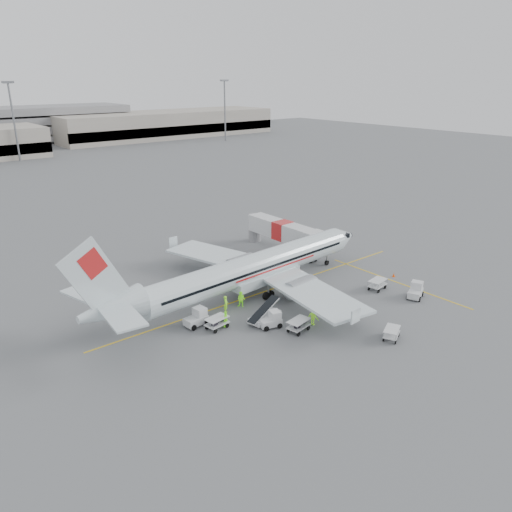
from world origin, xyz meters
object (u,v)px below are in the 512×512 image
object	(u,v)px
tug_mid	(270,320)
tug_aft	(196,317)
jet_bridge	(282,237)
belt_loader	(265,309)
tug_fore	(415,291)
aircraft	(255,249)

from	to	relation	value
tug_mid	tug_aft	bearing A→B (deg)	153.12
jet_bridge	tug_mid	size ratio (longest dim) A/B	7.63
tug_mid	belt_loader	bearing A→B (deg)	88.19
belt_loader	tug_mid	distance (m)	1.53
belt_loader	tug_fore	size ratio (longest dim) A/B	2.13
belt_loader	tug_fore	xyz separation A→B (m)	(16.86, -6.53, -0.44)
aircraft	tug_mid	world-z (taller)	aircraft
belt_loader	tug_aft	size ratio (longest dim) A/B	2.13
tug_fore	jet_bridge	bearing A→B (deg)	70.28
belt_loader	tug_fore	distance (m)	18.09
aircraft	tug_mid	distance (m)	9.73
belt_loader	tug_aft	bearing A→B (deg)	137.07
aircraft	belt_loader	world-z (taller)	aircraft
tug_fore	tug_aft	xyz separation A→B (m)	(-22.88, 10.17, -0.00)
tug_aft	tug_mid	bearing A→B (deg)	-46.99
aircraft	belt_loader	distance (m)	8.25
aircraft	jet_bridge	size ratio (longest dim) A/B	2.34
jet_bridge	tug_aft	distance (m)	24.80
jet_bridge	belt_loader	distance (m)	21.92
tug_fore	tug_mid	bearing A→B (deg)	141.43
jet_bridge	belt_loader	bearing A→B (deg)	-137.38
jet_bridge	tug_fore	size ratio (longest dim) A/B	7.09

